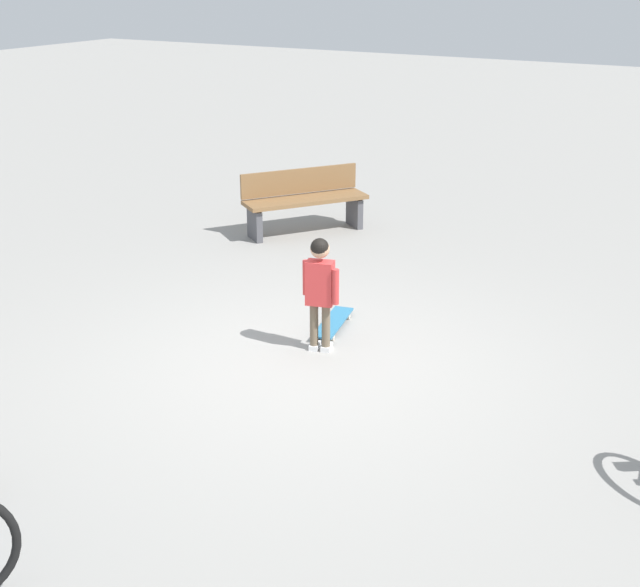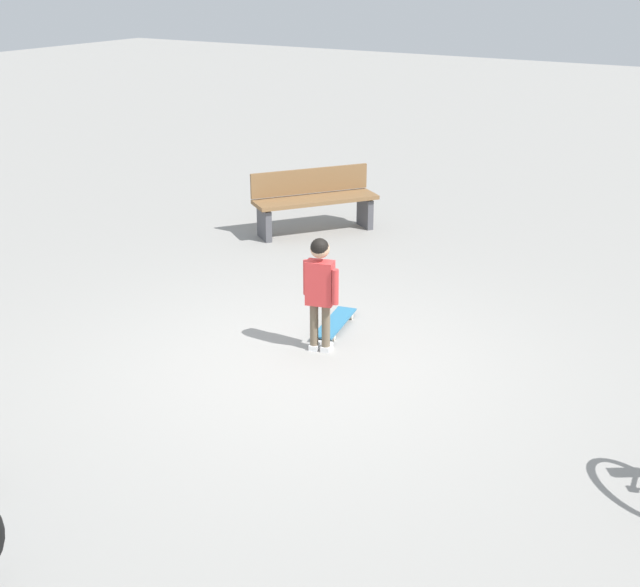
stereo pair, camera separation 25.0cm
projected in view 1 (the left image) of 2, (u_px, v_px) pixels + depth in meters
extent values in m
plane|color=gray|center=(305.00, 364.00, 7.43)|extent=(50.00, 50.00, 0.00)
cylinder|color=brown|center=(314.00, 325.00, 7.62)|extent=(0.08, 0.08, 0.42)
cube|color=white|center=(315.00, 346.00, 7.73)|extent=(0.17, 0.12, 0.05)
cylinder|color=brown|center=(326.00, 326.00, 7.60)|extent=(0.08, 0.08, 0.42)
cube|color=white|center=(327.00, 347.00, 7.70)|extent=(0.17, 0.12, 0.05)
cube|color=#D13838|center=(320.00, 283.00, 7.46)|extent=(0.20, 0.27, 0.40)
cylinder|color=#D13838|center=(306.00, 278.00, 7.59)|extent=(0.06, 0.06, 0.32)
cylinder|color=#D13838|center=(336.00, 287.00, 7.37)|extent=(0.06, 0.06, 0.32)
sphere|color=tan|center=(320.00, 249.00, 7.35)|extent=(0.17, 0.17, 0.17)
sphere|color=black|center=(320.00, 247.00, 7.33)|extent=(0.16, 0.16, 0.16)
cube|color=teal|center=(333.00, 322.00, 8.13)|extent=(0.79, 0.34, 0.02)
cube|color=#B7B7BC|center=(341.00, 313.00, 8.37)|extent=(0.05, 0.11, 0.02)
cube|color=#B7B7BC|center=(325.00, 335.00, 7.89)|extent=(0.05, 0.11, 0.02)
cylinder|color=beige|center=(334.00, 315.00, 8.40)|extent=(0.06, 0.04, 0.06)
cylinder|color=beige|center=(348.00, 316.00, 8.36)|extent=(0.06, 0.04, 0.06)
cylinder|color=beige|center=(317.00, 336.00, 7.92)|extent=(0.06, 0.04, 0.06)
cylinder|color=beige|center=(333.00, 338.00, 7.88)|extent=(0.06, 0.04, 0.06)
cube|color=brown|center=(306.00, 200.00, 10.88)|extent=(1.55, 1.30, 0.05)
cube|color=brown|center=(299.00, 181.00, 10.97)|extent=(1.32, 0.97, 0.32)
cube|color=#4C4C51|center=(255.00, 225.00, 10.70)|extent=(0.27, 0.33, 0.39)
cube|color=#4C4C51|center=(354.00, 212.00, 11.24)|extent=(0.27, 0.33, 0.39)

